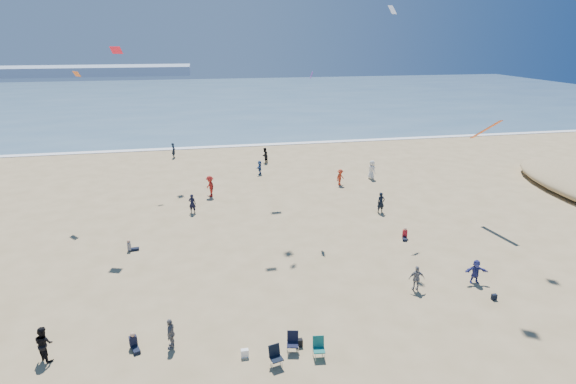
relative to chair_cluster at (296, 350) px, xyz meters
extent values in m
cube|color=#476B84|center=(-1.34, 92.31, -0.47)|extent=(220.00, 100.00, 0.06)
cube|color=white|center=(-1.34, 42.31, -0.46)|extent=(220.00, 1.20, 0.08)
cube|color=#7A8EA8|center=(-61.34, 167.31, 1.10)|extent=(110.00, 20.00, 3.20)
imported|color=#375B97|center=(2.25, 29.10, 0.23)|extent=(0.87, 1.42, 1.46)
imported|color=slate|center=(-5.60, 1.94, 0.27)|extent=(0.54, 0.96, 1.55)
imported|color=silver|center=(13.29, 25.20, 0.47)|extent=(0.89, 1.10, 1.95)
imported|color=navy|center=(11.86, 4.53, 0.24)|extent=(1.43, 0.68, 1.48)
imported|color=black|center=(-11.17, 2.19, 0.35)|extent=(1.04, 1.03, 1.70)
imported|color=black|center=(-7.01, 37.80, 0.40)|extent=(0.47, 0.68, 1.80)
imported|color=gray|center=(8.02, 4.40, 0.27)|extent=(0.95, 0.52, 1.55)
imported|color=#B7321A|center=(9.52, 23.85, 0.30)|extent=(1.19, 1.09, 1.61)
imported|color=black|center=(-4.71, 19.16, 0.32)|extent=(0.68, 0.54, 1.64)
imported|color=maroon|center=(-3.13, 22.98, 0.47)|extent=(1.11, 1.43, 1.94)
imported|color=black|center=(10.64, 16.19, 0.38)|extent=(0.65, 0.44, 1.76)
imported|color=black|center=(3.41, 33.36, 0.39)|extent=(1.06, 1.10, 1.79)
cube|color=white|center=(-2.28, 0.59, -0.30)|extent=(0.35, 0.20, 0.40)
cube|color=black|center=(0.34, 0.85, -0.31)|extent=(0.30, 0.22, 0.38)
cube|color=black|center=(11.87, 2.64, -0.33)|extent=(0.28, 0.18, 0.34)
cube|color=orange|center=(-12.77, 21.79, 10.65)|extent=(0.73, 0.81, 0.41)
cube|color=red|center=(-8.91, 17.04, 12.52)|extent=(0.84, 0.61, 0.50)
cube|color=#6C2495|center=(4.44, 15.85, 10.78)|extent=(0.34, 0.81, 0.47)
cube|color=white|center=(10.75, 16.95, 15.26)|extent=(0.73, 0.68, 0.61)
cube|color=#EE5319|center=(17.79, 13.96, 6.67)|extent=(0.35, 2.64, 1.87)
camera|label=1|loc=(-3.60, -16.44, 13.45)|focal=28.00mm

